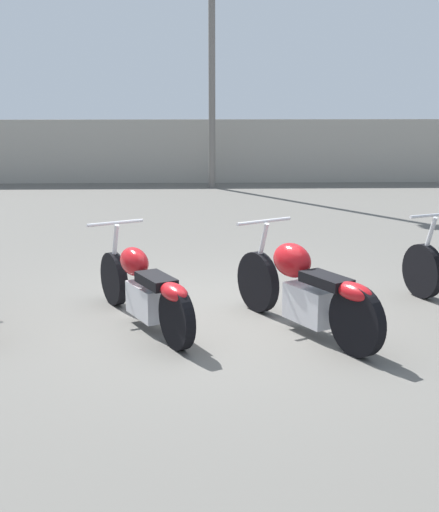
% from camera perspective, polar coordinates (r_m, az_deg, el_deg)
% --- Properties ---
extents(ground_plane, '(60.00, 60.00, 0.00)m').
position_cam_1_polar(ground_plane, '(7.55, 0.01, -4.85)').
color(ground_plane, '#5B5954').
extents(fence_back, '(40.00, 0.04, 1.60)m').
position_cam_1_polar(fence_back, '(18.21, -1.01, 8.37)').
color(fence_back, '#9E998E').
rests_on(fence_back, ground_plane).
extents(motorcycle_slot_2, '(1.16, 1.99, 0.96)m').
position_cam_1_polar(motorcycle_slot_2, '(7.18, -6.01, -2.60)').
color(motorcycle_slot_2, black).
rests_on(motorcycle_slot_2, ground_plane).
extents(motorcycle_slot_3, '(1.23, 1.96, 1.02)m').
position_cam_1_polar(motorcycle_slot_3, '(6.99, 6.90, -2.64)').
color(motorcycle_slot_3, black).
rests_on(motorcycle_slot_3, ground_plane).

